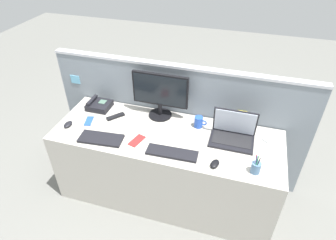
{
  "coord_description": "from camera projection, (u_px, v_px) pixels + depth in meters",
  "views": [
    {
      "loc": [
        0.56,
        -1.83,
        2.3
      ],
      "look_at": [
        0.0,
        0.05,
        0.86
      ],
      "focal_mm": 30.82,
      "sensor_mm": 36.0,
      "label": 1
    }
  ],
  "objects": [
    {
      "name": "desk",
      "position": [
        166.0,
        165.0,
        2.68
      ],
      "size": [
        1.96,
        0.7,
        0.74
      ],
      "primitive_type": "cube",
      "color": "#ADA89E",
      "rests_on": "ground_plane"
    },
    {
      "name": "desk_phone",
      "position": [
        99.0,
        105.0,
        2.77
      ],
      "size": [
        0.21,
        0.19,
        0.09
      ],
      "color": "black",
      "rests_on": "desk"
    },
    {
      "name": "coffee_mug",
      "position": [
        199.0,
        122.0,
        2.52
      ],
      "size": [
        0.11,
        0.07,
        0.1
      ],
      "color": "blue",
      "rests_on": "desk"
    },
    {
      "name": "ground_plane",
      "position": [
        167.0,
        192.0,
        2.9
      ],
      "size": [
        10.0,
        10.0,
        0.0
      ],
      "primitive_type": "plane",
      "color": "slate"
    },
    {
      "name": "cell_phone_blue_case",
      "position": [
        89.0,
        121.0,
        2.61
      ],
      "size": [
        0.09,
        0.15,
        0.01
      ],
      "primitive_type": "cube",
      "rotation": [
        0.0,
        0.0,
        0.27
      ],
      "color": "blue",
      "rests_on": "desk"
    },
    {
      "name": "keyboard_spare",
      "position": [
        101.0,
        139.0,
        2.4
      ],
      "size": [
        0.38,
        0.19,
        0.02
      ],
      "primitive_type": "cube",
      "rotation": [
        0.0,
        0.0,
        0.1
      ],
      "color": "black",
      "rests_on": "desk"
    },
    {
      "name": "cubicle_divider",
      "position": [
        178.0,
        121.0,
        2.84
      ],
      "size": [
        2.44,
        0.07,
        1.21
      ],
      "color": "gray",
      "rests_on": "ground_plane"
    },
    {
      "name": "cell_phone_silver_slab",
      "position": [
        270.0,
        138.0,
        2.41
      ],
      "size": [
        0.14,
        0.14,
        0.01
      ],
      "primitive_type": "cube",
      "rotation": [
        0.0,
        0.0,
        -0.71
      ],
      "color": "#B7BAC1",
      "rests_on": "desk"
    },
    {
      "name": "laptop",
      "position": [
        233.0,
        132.0,
        2.38
      ],
      "size": [
        0.36,
        0.24,
        0.26
      ],
      "color": "black",
      "rests_on": "desk"
    },
    {
      "name": "desktop_monitor",
      "position": [
        160.0,
        93.0,
        2.56
      ],
      "size": [
        0.51,
        0.21,
        0.42
      ],
      "color": "black",
      "rests_on": "desk"
    },
    {
      "name": "computer_mouse_right_hand",
      "position": [
        215.0,
        164.0,
        2.16
      ],
      "size": [
        0.08,
        0.11,
        0.03
      ],
      "primitive_type": "ellipsoid",
      "rotation": [
        0.0,
        0.0,
        -0.25
      ],
      "color": "black",
      "rests_on": "desk"
    },
    {
      "name": "keyboard_main",
      "position": [
        172.0,
        153.0,
        2.26
      ],
      "size": [
        0.41,
        0.14,
        0.02
      ],
      "primitive_type": "cube",
      "rotation": [
        0.0,
        0.0,
        0.04
      ],
      "color": "black",
      "rests_on": "desk"
    },
    {
      "name": "tv_remote",
      "position": [
        116.0,
        116.0,
        2.66
      ],
      "size": [
        0.14,
        0.16,
        0.02
      ],
      "primitive_type": "cube",
      "rotation": [
        0.0,
        0.0,
        -0.7
      ],
      "color": "black",
      "rests_on": "desk"
    },
    {
      "name": "pen_cup",
      "position": [
        256.0,
        167.0,
        2.08
      ],
      "size": [
        0.07,
        0.07,
        0.17
      ],
      "color": "#4C7093",
      "rests_on": "desk"
    },
    {
      "name": "cell_phone_red_case",
      "position": [
        137.0,
        141.0,
        2.39
      ],
      "size": [
        0.11,
        0.17,
        0.01
      ],
      "primitive_type": "cube",
      "rotation": [
        0.0,
        0.0,
        -0.28
      ],
      "color": "#B22323",
      "rests_on": "desk"
    },
    {
      "name": "computer_mouse_left_hand",
      "position": [
        68.0,
        124.0,
        2.55
      ],
      "size": [
        0.06,
        0.1,
        0.03
      ],
      "primitive_type": "ellipsoid",
      "rotation": [
        0.0,
        0.0,
        0.01
      ],
      "color": "black",
      "rests_on": "desk"
    }
  ]
}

